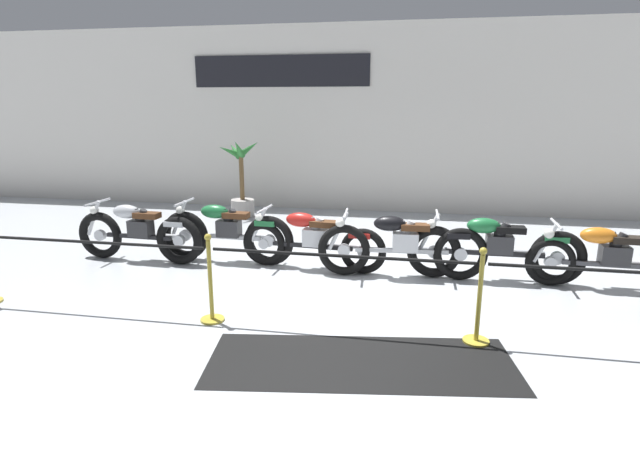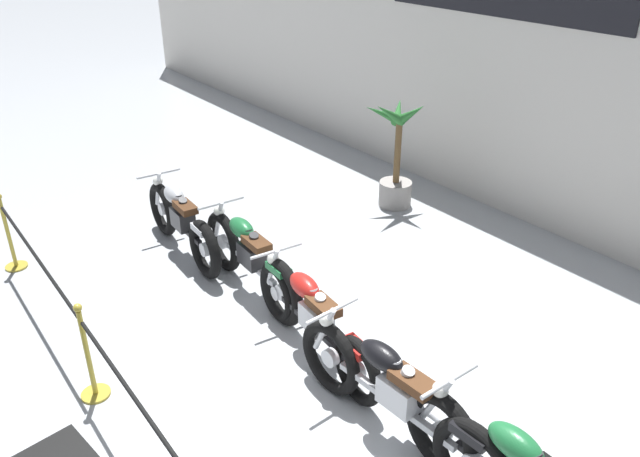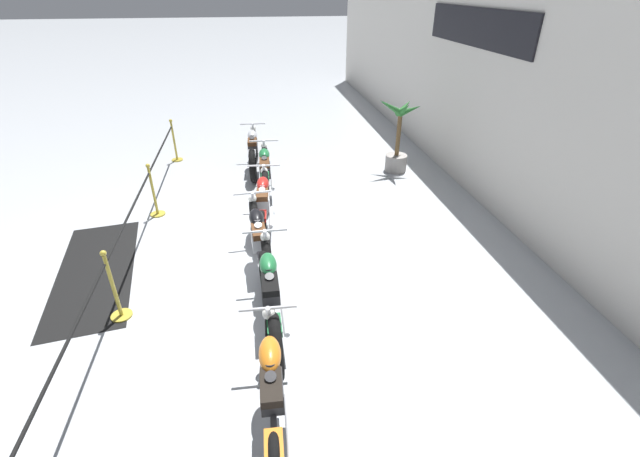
{
  "view_description": "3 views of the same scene",
  "coord_description": "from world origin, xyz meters",
  "px_view_note": "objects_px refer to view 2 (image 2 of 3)",
  "views": [
    {
      "loc": [
        0.78,
        -6.55,
        2.49
      ],
      "look_at": [
        -0.69,
        1.37,
        0.44
      ],
      "focal_mm": 28.0,
      "sensor_mm": 36.0,
      "label": 1
    },
    {
      "loc": [
        3.55,
        -2.51,
        4.2
      ],
      "look_at": [
        -1.45,
        1.26,
        0.97
      ],
      "focal_mm": 35.0,
      "sensor_mm": 36.0,
      "label": 2
    },
    {
      "loc": [
        6.35,
        0.48,
        3.91
      ],
      "look_at": [
        0.78,
        1.39,
        0.68
      ],
      "focal_mm": 24.0,
      "sensor_mm": 36.0,
      "label": 3
    }
  ],
  "objects_px": {
    "potted_palm_left_of_row": "(396,161)",
    "stanchion_far_left": "(87,340)",
    "motorcycle_silver_0": "(182,222)",
    "motorcycle_red_2": "(313,319)",
    "motorcycle_black_3": "(394,396)",
    "stanchion_mid_left": "(90,366)",
    "motorcycle_green_1": "(250,258)"
  },
  "relations": [
    {
      "from": "potted_palm_left_of_row",
      "to": "stanchion_far_left",
      "type": "xyz_separation_m",
      "value": [
        1.57,
        -5.28,
        -0.01
      ]
    },
    {
      "from": "motorcycle_red_2",
      "to": "potted_palm_left_of_row",
      "type": "distance_m",
      "value": 3.93
    },
    {
      "from": "stanchion_mid_left",
      "to": "motorcycle_red_2",
      "type": "bearing_deg",
      "value": 69.23
    },
    {
      "from": "motorcycle_silver_0",
      "to": "motorcycle_red_2",
      "type": "distance_m",
      "value": 2.81
    },
    {
      "from": "motorcycle_red_2",
      "to": "stanchion_far_left",
      "type": "height_order",
      "value": "stanchion_far_left"
    },
    {
      "from": "motorcycle_green_1",
      "to": "motorcycle_black_3",
      "type": "distance_m",
      "value": 2.77
    },
    {
      "from": "motorcycle_black_3",
      "to": "stanchion_mid_left",
      "type": "distance_m",
      "value": 2.86
    },
    {
      "from": "motorcycle_green_1",
      "to": "stanchion_mid_left",
      "type": "distance_m",
      "value": 2.25
    },
    {
      "from": "stanchion_mid_left",
      "to": "motorcycle_green_1",
      "type": "bearing_deg",
      "value": 106.42
    },
    {
      "from": "motorcycle_green_1",
      "to": "potted_palm_left_of_row",
      "type": "height_order",
      "value": "potted_palm_left_of_row"
    },
    {
      "from": "motorcycle_black_3",
      "to": "stanchion_mid_left",
      "type": "relative_size",
      "value": 2.31
    },
    {
      "from": "potted_palm_left_of_row",
      "to": "motorcycle_silver_0",
      "type": "bearing_deg",
      "value": -99.76
    },
    {
      "from": "stanchion_far_left",
      "to": "motorcycle_black_3",
      "type": "bearing_deg",
      "value": 43.65
    },
    {
      "from": "stanchion_far_left",
      "to": "stanchion_mid_left",
      "type": "xyz_separation_m",
      "value": [
        -0.11,
        -0.0,
        -0.36
      ]
    },
    {
      "from": "motorcycle_red_2",
      "to": "potted_palm_left_of_row",
      "type": "xyz_separation_m",
      "value": [
        -2.23,
        3.23,
        0.28
      ]
    },
    {
      "from": "motorcycle_silver_0",
      "to": "potted_palm_left_of_row",
      "type": "height_order",
      "value": "potted_palm_left_of_row"
    },
    {
      "from": "motorcycle_black_3",
      "to": "stanchion_mid_left",
      "type": "height_order",
      "value": "stanchion_mid_left"
    },
    {
      "from": "motorcycle_black_3",
      "to": "stanchion_mid_left",
      "type": "bearing_deg",
      "value": -137.91
    },
    {
      "from": "motorcycle_black_3",
      "to": "potted_palm_left_of_row",
      "type": "height_order",
      "value": "potted_palm_left_of_row"
    },
    {
      "from": "motorcycle_red_2",
      "to": "stanchion_mid_left",
      "type": "xyz_separation_m",
      "value": [
        -0.78,
        -2.05,
        -0.1
      ]
    },
    {
      "from": "motorcycle_green_1",
      "to": "stanchion_far_left",
      "type": "xyz_separation_m",
      "value": [
        0.75,
        -2.15,
        0.24
      ]
    },
    {
      "from": "potted_palm_left_of_row",
      "to": "stanchion_mid_left",
      "type": "xyz_separation_m",
      "value": [
        1.45,
        -5.28,
        -0.38
      ]
    },
    {
      "from": "motorcycle_green_1",
      "to": "stanchion_mid_left",
      "type": "bearing_deg",
      "value": -73.58
    },
    {
      "from": "motorcycle_black_3",
      "to": "potted_palm_left_of_row",
      "type": "bearing_deg",
      "value": 136.78
    },
    {
      "from": "motorcycle_silver_0",
      "to": "potted_palm_left_of_row",
      "type": "relative_size",
      "value": 1.23
    },
    {
      "from": "motorcycle_silver_0",
      "to": "motorcycle_green_1",
      "type": "height_order",
      "value": "motorcycle_green_1"
    },
    {
      "from": "motorcycle_silver_0",
      "to": "motorcycle_black_3",
      "type": "distance_m",
      "value": 4.15
    },
    {
      "from": "motorcycle_silver_0",
      "to": "motorcycle_red_2",
      "type": "bearing_deg",
      "value": 2.24
    },
    {
      "from": "motorcycle_silver_0",
      "to": "motorcycle_black_3",
      "type": "relative_size",
      "value": 0.9
    },
    {
      "from": "stanchion_mid_left",
      "to": "potted_palm_left_of_row",
      "type": "bearing_deg",
      "value": 105.41
    },
    {
      "from": "motorcycle_black_3",
      "to": "motorcycle_silver_0",
      "type": "bearing_deg",
      "value": 179.69
    },
    {
      "from": "stanchion_far_left",
      "to": "potted_palm_left_of_row",
      "type": "bearing_deg",
      "value": 106.54
    }
  ]
}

